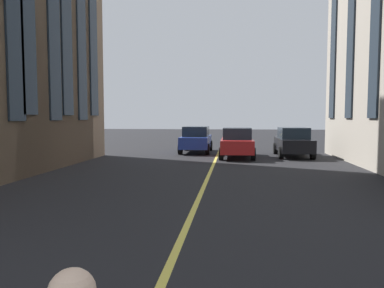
% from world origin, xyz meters
% --- Properties ---
extents(lane_centre_line, '(80.00, 0.16, 0.01)m').
position_xyz_m(lane_centre_line, '(20.00, 0.00, 0.00)').
color(lane_centre_line, '#D8C64C').
rests_on(lane_centre_line, ground_plane).
extents(car_black_near, '(4.70, 2.14, 1.88)m').
position_xyz_m(car_black_near, '(25.67, -4.90, 0.97)').
color(car_black_near, black).
rests_on(car_black_near, ground_plane).
extents(car_blue_far, '(4.70, 2.14, 1.88)m').
position_xyz_m(car_blue_far, '(27.71, 1.62, 0.97)').
color(car_blue_far, navy).
rests_on(car_blue_far, ground_plane).
extents(car_red_oncoming, '(4.70, 2.14, 1.88)m').
position_xyz_m(car_red_oncoming, '(24.63, -1.28, 0.97)').
color(car_red_oncoming, '#B21E1E').
rests_on(car_red_oncoming, ground_plane).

